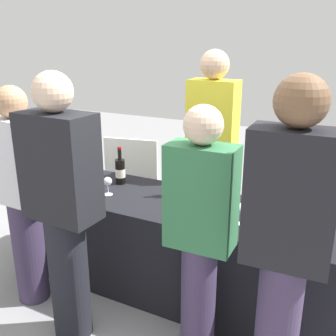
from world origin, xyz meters
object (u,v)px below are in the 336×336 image
at_px(wine_glass_0, 108,182).
at_px(menu_board, 131,182).
at_px(guest_1, 63,206).
at_px(wine_bottle_1, 183,181).
at_px(wine_glass_2, 238,209).
at_px(guest_2, 200,233).
at_px(guest_0, 22,192).
at_px(wine_bottle_2, 221,188).
at_px(wine_bottle_3, 277,196).
at_px(server_pouring, 212,148).
at_px(guest_3, 286,244).
at_px(wine_bottle_0, 120,171).
at_px(wine_glass_1, 184,195).

bearing_deg(wine_glass_0, menu_board, 112.87).
bearing_deg(guest_1, wine_bottle_1, 68.94).
bearing_deg(wine_glass_2, guest_2, -100.87).
bearing_deg(wine_glass_2, guest_0, -162.06).
relative_size(wine_bottle_2, wine_bottle_3, 1.03).
xyz_separation_m(wine_bottle_3, guest_0, (-1.57, -0.75, 0.01)).
xyz_separation_m(wine_glass_0, guest_0, (-0.37, -0.48, 0.02)).
xyz_separation_m(server_pouring, menu_board, (-0.92, 0.16, -0.52)).
bearing_deg(wine_glass_0, wine_bottle_3, 12.99).
bearing_deg(menu_board, guest_3, -51.10).
bearing_deg(guest_1, guest_2, 14.68).
bearing_deg(wine_glass_0, server_pouring, 55.69).
distance_m(wine_bottle_1, guest_1, 0.95).
height_order(server_pouring, menu_board, server_pouring).
distance_m(wine_bottle_2, server_pouring, 0.62).
xyz_separation_m(wine_bottle_3, wine_glass_2, (-0.18, -0.30, -0.01)).
relative_size(wine_bottle_2, wine_glass_0, 2.33).
bearing_deg(guest_3, menu_board, 137.93).
height_order(wine_bottle_0, guest_2, guest_2).
height_order(wine_bottle_2, server_pouring, server_pouring).
relative_size(wine_bottle_1, menu_board, 0.35).
relative_size(wine_bottle_3, guest_1, 0.19).
distance_m(server_pouring, guest_2, 1.29).
height_order(wine_bottle_3, wine_glass_2, wine_bottle_3).
distance_m(wine_glass_2, guest_3, 0.66).
bearing_deg(wine_bottle_3, guest_2, -109.55).
relative_size(wine_bottle_0, wine_bottle_2, 0.94).
xyz_separation_m(wine_glass_0, wine_glass_2, (1.02, -0.03, 0.00)).
xyz_separation_m(wine_glass_0, wine_glass_1, (0.62, 0.03, -0.00)).
relative_size(guest_1, menu_board, 1.86).
height_order(wine_bottle_0, wine_bottle_1, wine_bottle_1).
bearing_deg(wine_bottle_1, wine_glass_0, -154.54).
xyz_separation_m(guest_0, guest_3, (1.78, -0.08, 0.10)).
bearing_deg(wine_glass_0, wine_bottle_0, 102.06).
relative_size(guest_0, guest_1, 0.93).
distance_m(wine_bottle_0, guest_1, 0.90).
bearing_deg(wine_glass_2, wine_bottle_3, 59.76).
distance_m(wine_bottle_1, guest_2, 0.81).
bearing_deg(menu_board, server_pouring, -21.33).
bearing_deg(guest_1, guest_3, 5.46).
bearing_deg(wine_bottle_0, guest_0, -113.72).
xyz_separation_m(wine_bottle_2, wine_glass_2, (0.21, -0.26, -0.02)).
xyz_separation_m(wine_bottle_1, server_pouring, (0.02, 0.53, 0.13)).
height_order(wine_bottle_3, wine_glass_1, wine_bottle_3).
height_order(guest_3, menu_board, guest_3).
xyz_separation_m(wine_glass_1, wine_glass_2, (0.40, -0.06, 0.00)).
xyz_separation_m(wine_bottle_2, server_pouring, (-0.28, 0.53, 0.13)).
relative_size(wine_bottle_2, guest_1, 0.19).
distance_m(wine_bottle_3, guest_2, 0.77).
xyz_separation_m(guest_1, menu_board, (-0.53, 1.56, -0.45)).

